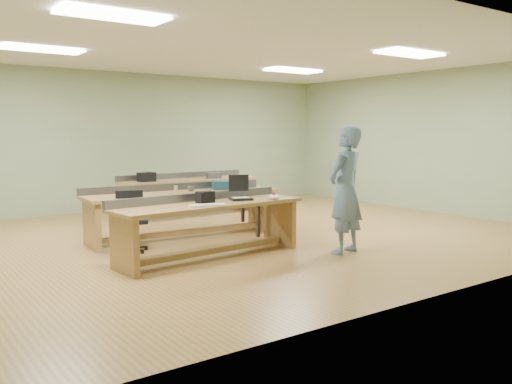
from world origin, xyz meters
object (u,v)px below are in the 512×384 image
person (345,190)px  mug (191,188)px  laptop_base (241,199)px  drinks_can (176,189)px  parts_bin_teal (225,185)px  workbench_front (209,217)px  parts_bin_grey (240,184)px  workbench_mid (183,203)px  workbench_back (190,188)px  camera_bag (205,197)px  task_chair (131,229)px

person → mug: bearing=-76.8°
laptop_base → person: bearing=-18.2°
person → drinks_can: (-1.53, 2.17, -0.09)m
person → laptop_base: size_ratio=6.11×
parts_bin_teal → workbench_front: bearing=-129.2°
parts_bin_teal → parts_bin_grey: (0.36, 0.08, -0.00)m
workbench_front → mug: bearing=65.4°
workbench_mid → workbench_back: same height
workbench_back → drinks_can: bearing=-126.2°
workbench_front → laptop_base: size_ratio=9.51×
workbench_back → mug: (-1.09, -2.07, 0.24)m
camera_bag → parts_bin_grey: 2.09m
person → mug: 2.59m
laptop_base → drinks_can: drinks_can is taller
drinks_can → camera_bag: bearing=-99.5°
mug → parts_bin_teal: bearing=-6.7°
camera_bag → mug: bearing=64.2°
parts_bin_grey → mug: 0.97m
workbench_front → workbench_back: 3.87m
workbench_mid → task_chair: 1.18m
parts_bin_grey → mug: size_ratio=4.40×
workbench_front → drinks_can: (0.18, 1.32, 0.26)m
workbench_mid → workbench_back: (1.26, 2.09, -0.00)m
camera_bag → workbench_mid: bearing=70.0°
camera_bag → parts_bin_teal: 1.78m
workbench_back → parts_bin_grey: parts_bin_grey is taller
workbench_mid → drinks_can: bearing=-143.6°
workbench_back → task_chair: same height
workbench_front → parts_bin_teal: parts_bin_teal is taller
laptop_base → task_chair: bearing=159.1°
parts_bin_teal → mug: 0.61m
workbench_front → drinks_can: size_ratio=23.57×
workbench_back → person: bearing=-91.9°
task_chair → parts_bin_grey: bearing=27.5°
parts_bin_teal → parts_bin_grey: size_ratio=0.83×
workbench_back → laptop_base: bearing=-110.4°
camera_bag → task_chair: bearing=120.8°
parts_bin_teal → mug: size_ratio=3.65×
camera_bag → parts_bin_grey: size_ratio=0.47×
workbench_mid → mug: workbench_mid is taller
parts_bin_teal → drinks_can: bearing=-176.4°
workbench_back → workbench_front: bearing=-117.8°
workbench_front → workbench_mid: 1.47m
parts_bin_teal → parts_bin_grey: parts_bin_teal is taller
person → parts_bin_teal: person is taller
laptop_base → task_chair: (-1.23, 0.98, -0.45)m
person → parts_bin_teal: 2.31m
workbench_front → person: person is taller
task_chair → drinks_can: size_ratio=7.26×
parts_bin_grey → drinks_can: 1.32m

